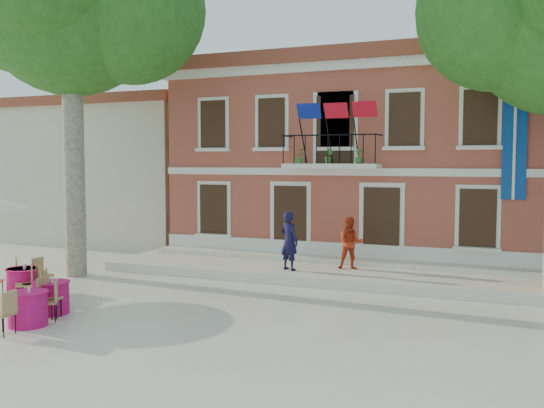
{
  "coord_description": "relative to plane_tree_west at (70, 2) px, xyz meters",
  "views": [
    {
      "loc": [
        7.76,
        -13.72,
        3.66
      ],
      "look_at": [
        0.72,
        3.5,
        2.34
      ],
      "focal_mm": 40.0,
      "sensor_mm": 36.0,
      "label": 1
    }
  ],
  "objects": [
    {
      "name": "ground",
      "position": [
        5.3,
        -1.66,
        -8.58
      ],
      "size": [
        90.0,
        90.0,
        0.0
      ],
      "primitive_type": "plane",
      "color": "beige",
      "rests_on": "ground"
    },
    {
      "name": "main_building",
      "position": [
        7.3,
        8.32,
        -4.8
      ],
      "size": [
        13.5,
        9.59,
        7.5
      ],
      "color": "#AA453D",
      "rests_on": "ground"
    },
    {
      "name": "neighbor_west",
      "position": [
        -4.2,
        9.34,
        -5.36
      ],
      "size": [
        9.4,
        9.4,
        6.4
      ],
      "color": "beige",
      "rests_on": "ground"
    },
    {
      "name": "terrace",
      "position": [
        7.3,
        2.74,
        -8.43
      ],
      "size": [
        14.0,
        3.4,
        0.3
      ],
      "primitive_type": "cube",
      "color": "silver",
      "rests_on": "ground"
    },
    {
      "name": "plane_tree_west",
      "position": [
        0.0,
        0.0,
        0.0
      ],
      "size": [
        5.91,
        5.91,
        11.61
      ],
      "color": "#A59E84",
      "rests_on": "ground"
    },
    {
      "name": "pedestrian_navy",
      "position": [
        6.54,
        1.95,
        -7.37
      ],
      "size": [
        0.78,
        0.66,
        1.82
      ],
      "primitive_type": "imported",
      "rotation": [
        0.0,
        0.0,
        2.73
      ],
      "color": "black",
      "rests_on": "terrace"
    },
    {
      "name": "pedestrian_orange",
      "position": [
        8.26,
        2.79,
        -7.46
      ],
      "size": [
        0.95,
        0.85,
        1.63
      ],
      "primitive_type": "imported",
      "rotation": [
        0.0,
        0.0,
        0.34
      ],
      "color": "red",
      "rests_on": "terrace"
    },
    {
      "name": "cafe_table_0",
      "position": [
        0.76,
        -3.01,
        -8.15
      ],
      "size": [
        1.87,
        1.63,
        0.95
      ],
      "color": "#BE116D",
      "rests_on": "ground"
    },
    {
      "name": "cafe_table_1",
      "position": [
        3.02,
        -5.18,
        -8.16
      ],
      "size": [
        0.9,
        1.94,
        0.95
      ],
      "color": "#BE116D",
      "rests_on": "ground"
    },
    {
      "name": "cafe_table_3",
      "position": [
        0.67,
        -2.9,
        -8.16
      ],
      "size": [
        1.65,
        1.66,
        0.95
      ],
      "color": "#BE116D",
      "rests_on": "ground"
    },
    {
      "name": "cafe_table_4",
      "position": [
        2.72,
        -4.13,
        -8.16
      ],
      "size": [
        1.49,
        1.79,
        0.95
      ],
      "color": "#BE116D",
      "rests_on": "ground"
    }
  ]
}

